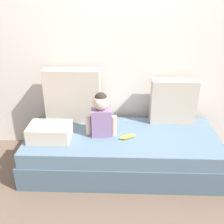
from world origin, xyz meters
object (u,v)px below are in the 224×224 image
folded_blanket (50,132)px  couch (122,151)px  throw_pillow_left (73,96)px  throw_pillow_right (173,101)px  toddler (101,115)px  banana (128,137)px

folded_blanket → couch: bearing=8.4°
throw_pillow_left → throw_pillow_right: (1.09, 0.00, -0.05)m
couch → throw_pillow_right: bearing=30.4°
toddler → folded_blanket: (-0.49, -0.10, -0.15)m
throw_pillow_left → couch: bearing=-30.4°
throw_pillow_right → folded_blanket: throw_pillow_right is taller
throw_pillow_right → toddler: throw_pillow_right is taller
couch → toddler: size_ratio=4.39×
couch → folded_blanket: bearing=-171.6°
throw_pillow_right → banana: throw_pillow_right is taller
couch → toddler: toddler is taller
throw_pillow_left → folded_blanket: size_ratio=1.48×
throw_pillow_right → banana: size_ratio=2.83×
banana → toddler: bearing=164.9°
couch → banana: bearing=-56.5°
throw_pillow_right → toddler: 0.82m
throw_pillow_right → folded_blanket: (-1.25, -0.42, -0.17)m
couch → throw_pillow_left: throw_pillow_left is taller
toddler → folded_blanket: bearing=-168.4°
throw_pillow_left → throw_pillow_right: 1.09m
throw_pillow_left → banana: (0.59, -0.39, -0.27)m
banana → folded_blanket: folded_blanket is taller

